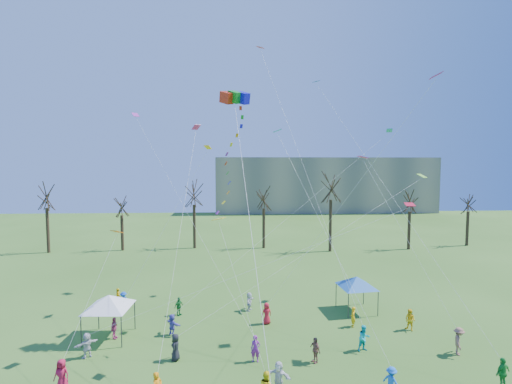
{
  "coord_description": "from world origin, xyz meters",
  "views": [
    {
      "loc": [
        -2.12,
        -17.66,
        12.64
      ],
      "look_at": [
        -0.98,
        5.0,
        11.0
      ],
      "focal_mm": 25.0,
      "sensor_mm": 36.0,
      "label": 1
    }
  ],
  "objects_px": {
    "distant_building": "(323,184)",
    "canopy_tent_blue": "(357,282)",
    "big_box_kite": "(235,162)",
    "canopy_tent_white": "(109,302)"
  },
  "relations": [
    {
      "from": "distant_building",
      "to": "canopy_tent_white",
      "type": "xyz_separation_m",
      "value": [
        -33.64,
        -73.72,
        -4.76
      ]
    },
    {
      "from": "distant_building",
      "to": "canopy_tent_blue",
      "type": "distance_m",
      "value": 71.31
    },
    {
      "from": "distant_building",
      "to": "big_box_kite",
      "type": "height_order",
      "value": "big_box_kite"
    },
    {
      "from": "big_box_kite",
      "to": "canopy_tent_blue",
      "type": "relative_size",
      "value": 4.88
    },
    {
      "from": "canopy_tent_white",
      "to": "canopy_tent_blue",
      "type": "relative_size",
      "value": 1.06
    },
    {
      "from": "distant_building",
      "to": "big_box_kite",
      "type": "relative_size",
      "value": 3.03
    },
    {
      "from": "big_box_kite",
      "to": "canopy_tent_blue",
      "type": "bearing_deg",
      "value": 23.37
    },
    {
      "from": "big_box_kite",
      "to": "canopy_tent_white",
      "type": "height_order",
      "value": "big_box_kite"
    },
    {
      "from": "distant_building",
      "to": "canopy_tent_blue",
      "type": "xyz_separation_m",
      "value": [
        -13.83,
        -69.78,
        -4.91
      ]
    },
    {
      "from": "big_box_kite",
      "to": "canopy_tent_blue",
      "type": "xyz_separation_m",
      "value": [
        10.52,
        4.55,
        -10.38
      ]
    }
  ]
}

